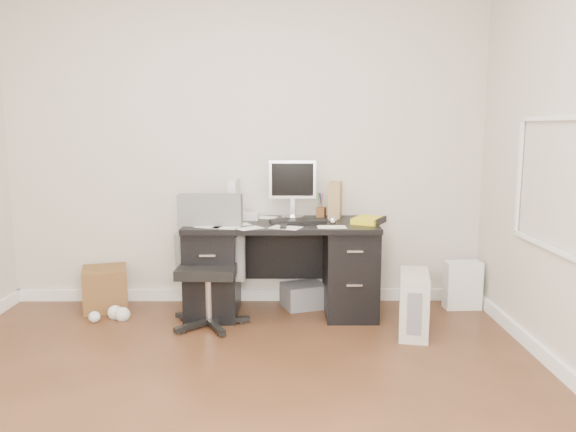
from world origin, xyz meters
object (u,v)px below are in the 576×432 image
(office_chair, at_px, (208,262))
(wicker_basket, at_px, (105,288))
(lcd_monitor, at_px, (293,189))
(desk, at_px, (281,265))
(keyboard, at_px, (298,221))
(pc_tower, at_px, (414,303))

(office_chair, distance_m, wicker_basket, 1.05)
(lcd_monitor, xyz_separation_m, office_chair, (-0.64, -0.49, -0.50))
(desk, distance_m, keyboard, 0.39)
(lcd_monitor, height_order, keyboard, lcd_monitor)
(office_chair, bearing_deg, pc_tower, -4.77)
(desk, relative_size, pc_tower, 3.31)
(desk, xyz_separation_m, pc_tower, (0.96, -0.47, -0.17))
(lcd_monitor, height_order, office_chair, lcd_monitor)
(pc_tower, bearing_deg, lcd_monitor, 154.26)
(keyboard, bearing_deg, wicker_basket, 165.15)
(wicker_basket, bearing_deg, lcd_monitor, 2.77)
(desk, relative_size, lcd_monitor, 3.08)
(office_chair, distance_m, pc_tower, 1.55)
(lcd_monitor, bearing_deg, keyboard, -78.65)
(office_chair, height_order, wicker_basket, office_chair)
(desk, height_order, wicker_basket, desk)
(lcd_monitor, xyz_separation_m, pc_tower, (0.87, -0.67, -0.77))
(desk, height_order, lcd_monitor, lcd_monitor)
(pc_tower, relative_size, wicker_basket, 1.31)
(desk, distance_m, office_chair, 0.63)
(office_chair, xyz_separation_m, wicker_basket, (-0.91, 0.41, -0.32))
(wicker_basket, bearing_deg, keyboard, -5.67)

